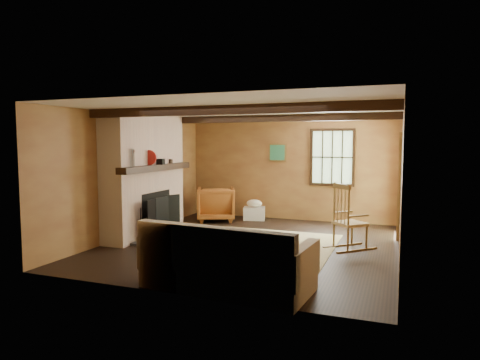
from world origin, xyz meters
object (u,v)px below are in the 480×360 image
at_px(armchair, 216,204).
at_px(sofa, 226,265).
at_px(laundry_basket, 254,213).
at_px(rocking_chair, 348,221).
at_px(fireplace, 146,180).

bearing_deg(armchair, sofa, 91.75).
height_order(sofa, laundry_basket, sofa).
xyz_separation_m(rocking_chair, armchair, (-3.23, 1.66, -0.09)).
bearing_deg(rocking_chair, armchair, 18.60).
bearing_deg(laundry_basket, sofa, -75.41).
distance_m(fireplace, sofa, 3.69).
height_order(fireplace, sofa, fireplace).
xyz_separation_m(sofa, armchair, (-2.04, 4.31, 0.09)).
bearing_deg(armchair, rocking_chair, 129.20).
xyz_separation_m(fireplace, armchair, (0.66, 1.93, -0.70)).
bearing_deg(armchair, laundry_basket, -175.56).
bearing_deg(rocking_chair, fireplace, 49.69).
bearing_deg(laundry_basket, fireplace, -121.90).
bearing_deg(fireplace, rocking_chair, 3.88).
relative_size(laundry_basket, armchair, 0.57).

